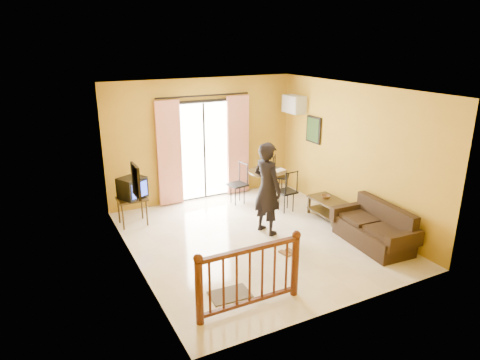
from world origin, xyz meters
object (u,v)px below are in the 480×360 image
coffee_table (329,206)px  sofa (375,230)px  television (132,188)px  standing_person (267,188)px  dining_table (268,177)px

coffee_table → sofa: bearing=-90.0°
television → sofa: size_ratio=0.38×
sofa → standing_person: 2.12m
coffee_table → sofa: 1.35m
television → coffee_table: bearing=-49.5°
dining_table → coffee_table: dining_table is taller
television → standing_person: size_ratio=0.34×
dining_table → coffee_table: (0.64, -1.44, -0.31)m
television → dining_table: television is taller
television → standing_person: 2.70m
dining_table → coffee_table: 1.61m
television → dining_table: 3.09m
dining_table → standing_person: 1.72m
dining_table → standing_person: (-0.88, -1.44, 0.32)m
television → dining_table: (3.08, -0.12, -0.21)m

